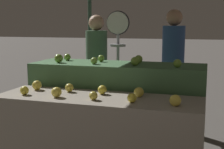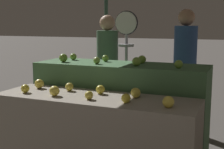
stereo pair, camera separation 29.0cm
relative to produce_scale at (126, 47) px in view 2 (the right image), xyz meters
The scene contains 21 objects.
display_counter_front 1.54m from the produce_scale, 81.31° to the right, with size 1.77×0.55×0.89m, color gray.
display_counter_back 1.00m from the produce_scale, 74.23° to the right, with size 1.77×0.55×1.11m, color #4C7A4C.
apple_front_0 1.51m from the produce_scale, 107.56° to the right, with size 0.08×0.08×0.08m, color gold.
apple_front_1 1.45m from the produce_scale, 95.37° to the right, with size 0.09×0.09×0.09m, color yellow.
apple_front_2 1.46m from the produce_scale, 81.93° to the right, with size 0.07×0.07×0.07m, color gold.
apple_front_3 1.53m from the produce_scale, 69.65° to the right, with size 0.08×0.08×0.08m, color gold.
apple_front_4 1.68m from the produce_scale, 58.73° to the right, with size 0.09×0.09×0.09m, color yellow.
apple_front_5 1.31m from the produce_scale, 110.61° to the right, with size 0.09×0.09×0.09m, color yellow.
apple_front_6 1.23m from the produce_scale, 95.74° to the right, with size 0.08×0.08×0.08m, color gold.
apple_front_7 1.24m from the produce_scale, 80.59° to the right, with size 0.08×0.08×0.08m, color gold.
apple_front_8 1.35m from the produce_scale, 66.13° to the right, with size 0.09×0.09×0.09m, color gold.
apple_back_0 0.92m from the produce_scale, 116.31° to the right, with size 0.09×0.09×0.09m, color #7AA338.
apple_back_1 0.83m from the produce_scale, 90.77° to the right, with size 0.07×0.07×0.07m, color #8EB247.
apple_back_2 0.92m from the produce_scale, 63.33° to the right, with size 0.09×0.09×0.09m, color #7AA338.
apple_back_3 1.16m from the produce_scale, 45.24° to the right, with size 0.08×0.08×0.08m, color #7AA338.
apple_back_4 0.73m from the produce_scale, 124.02° to the right, with size 0.07×0.07×0.07m, color #84AD3D.
apple_back_5 0.61m from the produce_scale, 91.18° to the right, with size 0.07×0.07×0.07m, color #84AD3D.
apple_back_6 0.73m from the produce_scale, 56.58° to the right, with size 0.08×0.08×0.08m, color #84AD3D.
produce_scale is the anchor object (origin of this frame).
person_vendor_at_scale 0.60m from the produce_scale, 139.49° to the left, with size 0.36×0.36×1.63m.
person_customer_left 0.94m from the produce_scale, 47.21° to the left, with size 0.41×0.41×1.71m.
Camera 2 is at (1.15, -2.34, 1.51)m, focal length 50.00 mm.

